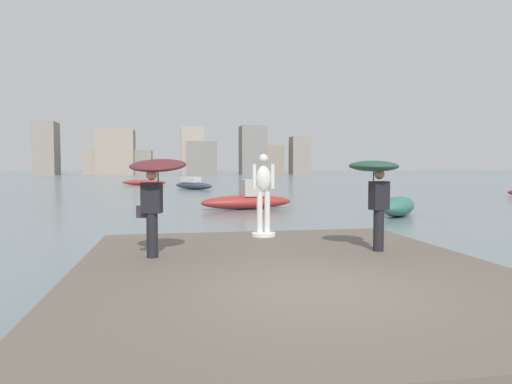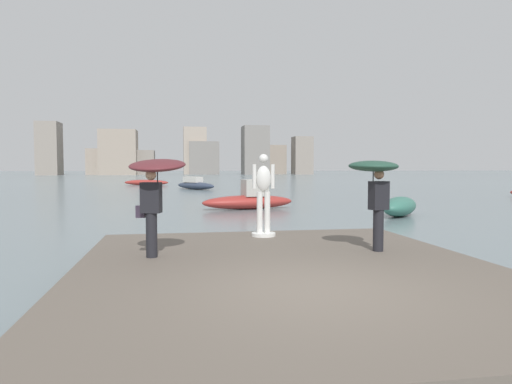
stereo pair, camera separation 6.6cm
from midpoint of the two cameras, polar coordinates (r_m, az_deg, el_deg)
ground_plane at (r=46.55m, az=-7.60°, el=0.42°), size 400.00×400.00×0.00m
pier at (r=8.48m, az=3.90°, el=-10.41°), size 7.60×9.10×0.40m
statue_white_figure at (r=11.88m, az=0.76°, el=-0.61°), size 0.62×0.62×2.11m
onlooker_left at (r=9.29m, az=-12.39°, el=1.50°), size 1.35×1.37×2.00m
onlooker_right at (r=10.05m, az=14.26°, el=1.58°), size 1.25×1.25×1.92m
boat_near at (r=21.43m, az=17.01°, el=-1.70°), size 3.02×3.18×0.86m
boat_mid at (r=55.79m, az=-13.62°, el=1.14°), size 5.39×2.57×0.65m
boat_leftward at (r=45.10m, az=-7.79°, el=0.91°), size 4.10×5.18×1.20m
boat_rightward at (r=23.92m, az=-1.06°, el=-0.92°), size 5.00×2.09×1.52m
distant_skyline at (r=129.73m, az=-10.05°, el=4.63°), size 72.97×13.37×13.62m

